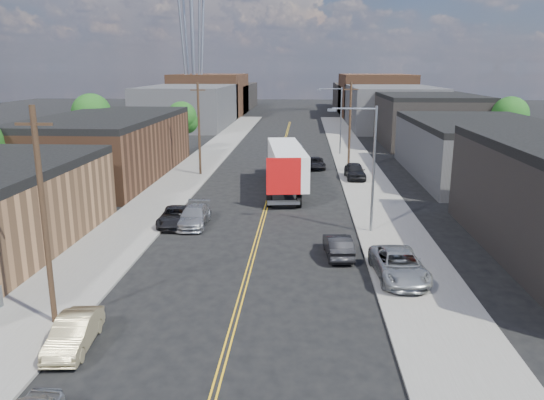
# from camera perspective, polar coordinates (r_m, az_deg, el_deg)

# --- Properties ---
(ground) EXTENTS (260.00, 260.00, 0.00)m
(ground) POSITION_cam_1_polar(r_m,az_deg,el_deg) (72.64, 0.97, 4.93)
(ground) COLOR black
(ground) RESTS_ON ground
(centerline) EXTENTS (0.32, 120.00, 0.01)m
(centerline) POSITION_cam_1_polar(r_m,az_deg,el_deg) (57.89, 0.31, 2.59)
(centerline) COLOR gold
(centerline) RESTS_ON ground
(sidewalk_left) EXTENTS (5.00, 140.00, 0.15)m
(sidewalk_left) POSITION_cam_1_polar(r_m,az_deg,el_deg) (59.16, -8.93, 2.74)
(sidewalk_left) COLOR slate
(sidewalk_left) RESTS_ON ground
(sidewalk_right) EXTENTS (5.00, 140.00, 0.15)m
(sidewalk_right) POSITION_cam_1_polar(r_m,az_deg,el_deg) (58.14, 9.71, 2.51)
(sidewalk_right) COLOR slate
(sidewalk_right) RESTS_ON ground
(warehouse_brown) EXTENTS (12.00, 26.00, 6.60)m
(warehouse_brown) POSITION_cam_1_polar(r_m,az_deg,el_deg) (60.09, -17.23, 5.58)
(warehouse_brown) COLOR #503120
(warehouse_brown) RESTS_ON ground
(industrial_right_b) EXTENTS (14.00, 24.00, 6.10)m
(industrial_right_b) POSITION_cam_1_polar(r_m,az_deg,el_deg) (61.25, 21.47, 5.14)
(industrial_right_b) COLOR #343436
(industrial_right_b) RESTS_ON ground
(industrial_right_c) EXTENTS (14.00, 22.00, 7.60)m
(industrial_right_c) POSITION_cam_1_polar(r_m,az_deg,el_deg) (86.10, 16.30, 8.36)
(industrial_right_c) COLOR black
(industrial_right_c) RESTS_ON ground
(skyline_left_a) EXTENTS (16.00, 30.00, 8.00)m
(skyline_left_a) POSITION_cam_1_polar(r_m,az_deg,el_deg) (109.39, -8.87, 9.95)
(skyline_left_a) COLOR #343436
(skyline_left_a) RESTS_ON ground
(skyline_right_a) EXTENTS (16.00, 30.00, 8.00)m
(skyline_right_a) POSITION_cam_1_polar(r_m,az_deg,el_deg) (108.24, 12.62, 9.74)
(skyline_right_a) COLOR #343436
(skyline_right_a) RESTS_ON ground
(skyline_left_b) EXTENTS (16.00, 26.00, 10.00)m
(skyline_left_b) POSITION_cam_1_polar(r_m,az_deg,el_deg) (133.83, -6.60, 11.17)
(skyline_left_b) COLOR #503120
(skyline_left_b) RESTS_ON ground
(skyline_right_b) EXTENTS (16.00, 26.00, 10.00)m
(skyline_right_b) POSITION_cam_1_polar(r_m,az_deg,el_deg) (132.89, 10.97, 10.99)
(skyline_right_b) COLOR #503120
(skyline_right_b) RESTS_ON ground
(skyline_left_c) EXTENTS (16.00, 40.00, 7.00)m
(skyline_left_c) POSITION_cam_1_polar(r_m,az_deg,el_deg) (153.62, -5.28, 11.00)
(skyline_left_c) COLOR black
(skyline_left_c) RESTS_ON ground
(skyline_right_c) EXTENTS (16.00, 40.00, 7.00)m
(skyline_right_c) POSITION_cam_1_polar(r_m,az_deg,el_deg) (152.80, 9.99, 10.83)
(skyline_right_c) COLOR black
(skyline_right_c) RESTS_ON ground
(streetlight_near) EXTENTS (3.39, 0.25, 9.00)m
(streetlight_near) POSITION_cam_1_polar(r_m,az_deg,el_deg) (37.44, 10.31, 4.33)
(streetlight_near) COLOR gray
(streetlight_near) RESTS_ON ground
(streetlight_far) EXTENTS (3.39, 0.25, 9.00)m
(streetlight_far) POSITION_cam_1_polar(r_m,az_deg,el_deg) (72.06, 7.11, 9.02)
(streetlight_far) COLOR gray
(streetlight_far) RESTS_ON ground
(utility_pole_left_near) EXTENTS (1.60, 0.26, 10.00)m
(utility_pole_left_near) POSITION_cam_1_polar(r_m,az_deg,el_deg) (25.25, -23.33, -1.71)
(utility_pole_left_near) COLOR black
(utility_pole_left_near) RESTS_ON ground
(utility_pole_left_far) EXTENTS (1.60, 0.26, 10.00)m
(utility_pole_left_far) POSITION_cam_1_polar(r_m,az_deg,el_deg) (58.13, -7.85, 7.63)
(utility_pole_left_far) COLOR black
(utility_pole_left_far) RESTS_ON ground
(utility_pole_right) EXTENTS (1.60, 0.26, 10.00)m
(utility_pole_right) POSITION_cam_1_polar(r_m,az_deg,el_deg) (60.21, 8.37, 7.83)
(utility_pole_right) COLOR black
(utility_pole_right) RESTS_ON ground
(tree_left_mid) EXTENTS (5.10, 5.04, 8.37)m
(tree_left_mid) POSITION_cam_1_polar(r_m,az_deg,el_deg) (72.19, -18.77, 8.53)
(tree_left_mid) COLOR black
(tree_left_mid) RESTS_ON ground
(tree_left_far) EXTENTS (4.35, 4.20, 6.97)m
(tree_left_far) POSITION_cam_1_polar(r_m,az_deg,el_deg) (75.93, -9.64, 8.61)
(tree_left_far) COLOR black
(tree_left_far) RESTS_ON ground
(tree_right_far) EXTENTS (4.85, 4.76, 7.91)m
(tree_right_far) POSITION_cam_1_polar(r_m,az_deg,el_deg) (76.81, 24.24, 8.10)
(tree_right_far) COLOR black
(tree_right_far) RESTS_ON ground
(semi_truck) EXTENTS (4.35, 16.96, 4.37)m
(semi_truck) POSITION_cam_1_polar(r_m,az_deg,el_deg) (51.66, 1.62, 4.00)
(semi_truck) COLOR silver
(semi_truck) RESTS_ON ground
(car_left_b) EXTENTS (1.80, 4.25, 1.36)m
(car_left_b) POSITION_cam_1_polar(r_m,az_deg,el_deg) (24.37, -20.53, -13.26)
(car_left_b) COLOR tan
(car_left_b) RESTS_ON ground
(car_left_c) EXTENTS (2.53, 5.03, 1.37)m
(car_left_c) POSITION_cam_1_polar(r_m,az_deg,el_deg) (40.32, -10.33, -1.75)
(car_left_c) COLOR black
(car_left_c) RESTS_ON ground
(car_left_d) EXTENTS (2.15, 5.14, 1.48)m
(car_left_d) POSITION_cam_1_polar(r_m,az_deg,el_deg) (40.00, -8.39, -1.71)
(car_left_d) COLOR gray
(car_left_d) RESTS_ON ground
(car_right_oncoming) EXTENTS (1.84, 4.40, 1.41)m
(car_right_oncoming) POSITION_cam_1_polar(r_m,az_deg,el_deg) (33.43, 7.12, -4.90)
(car_right_oncoming) COLOR black
(car_right_oncoming) RESTS_ON ground
(car_right_lot_a) EXTENTS (2.96, 5.73, 1.55)m
(car_right_lot_a) POSITION_cam_1_polar(r_m,az_deg,el_deg) (30.25, 13.51, -6.82)
(car_right_lot_a) COLOR #9B9E9F
(car_right_lot_a) RESTS_ON sidewalk_right
(car_right_lot_c) EXTENTS (2.15, 4.92, 1.65)m
(car_right_lot_c) POSITION_cam_1_polar(r_m,az_deg,el_deg) (56.39, 8.90, 3.12)
(car_right_lot_c) COLOR black
(car_right_lot_c) RESTS_ON sidewalk_right
(car_ahead_truck) EXTENTS (2.40, 4.75, 1.29)m
(car_ahead_truck) POSITION_cam_1_polar(r_m,az_deg,el_deg) (62.47, 4.69, 3.99)
(car_ahead_truck) COLOR black
(car_ahead_truck) RESTS_ON ground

